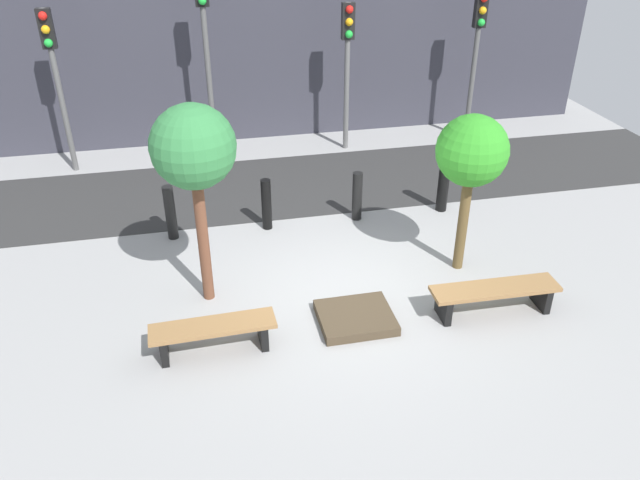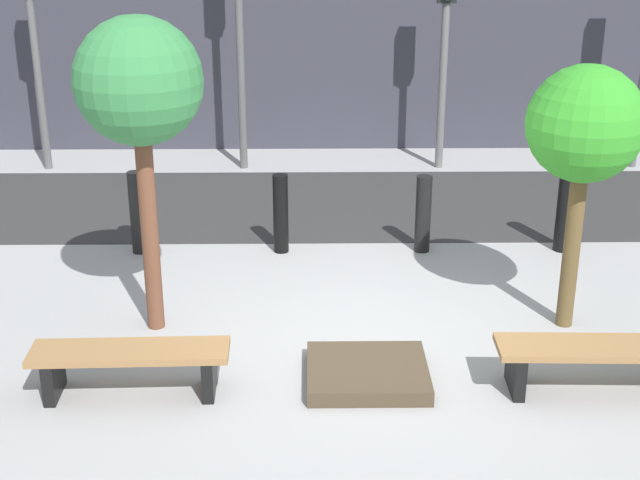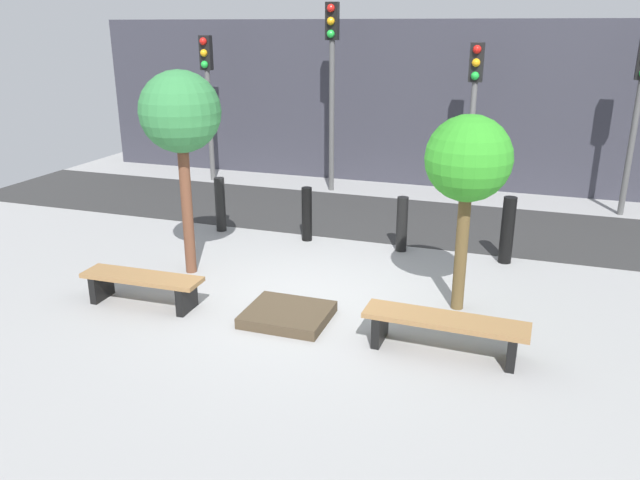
# 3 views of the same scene
# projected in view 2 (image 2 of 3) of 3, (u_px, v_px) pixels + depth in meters

# --- Properties ---
(ground_plane) EXTENTS (18.00, 18.00, 0.00)m
(ground_plane) POSITION_uv_depth(u_px,v_px,m) (363.00, 346.00, 8.58)
(ground_plane) COLOR gray
(road_strip) EXTENTS (18.00, 3.03, 0.01)m
(road_strip) POSITION_uv_depth(u_px,v_px,m) (346.00, 204.00, 12.51)
(road_strip) COLOR #2E2E2E
(road_strip) RESTS_ON ground
(building_facade) EXTENTS (16.20, 0.50, 3.80)m
(building_facade) POSITION_uv_depth(u_px,v_px,m) (339.00, 34.00, 14.79)
(building_facade) COLOR #33333D
(building_facade) RESTS_ON ground
(bench_left) EXTENTS (1.71, 0.48, 0.44)m
(bench_left) POSITION_uv_depth(u_px,v_px,m) (130.00, 361.00, 7.65)
(bench_left) COLOR black
(bench_left) RESTS_ON ground
(bench_right) EXTENTS (1.92, 0.51, 0.45)m
(bench_right) POSITION_uv_depth(u_px,v_px,m) (607.00, 357.00, 7.70)
(bench_right) COLOR black
(bench_right) RESTS_ON ground
(planter_bed) EXTENTS (1.08, 0.94, 0.14)m
(planter_bed) POSITION_uv_depth(u_px,v_px,m) (367.00, 373.00, 7.95)
(planter_bed) COLOR #433726
(planter_bed) RESTS_ON ground
(tree_behind_left_bench) EXTENTS (1.19, 1.19, 3.08)m
(tree_behind_left_bench) POSITION_uv_depth(u_px,v_px,m) (139.00, 86.00, 8.09)
(tree_behind_left_bench) COLOR brown
(tree_behind_left_bench) RESTS_ON ground
(tree_behind_right_bench) EXTENTS (1.11, 1.11, 2.63)m
(tree_behind_right_bench) POSITION_uv_depth(u_px,v_px,m) (585.00, 128.00, 8.28)
(tree_behind_right_bench) COLOR brown
(tree_behind_right_bench) RESTS_ON ground
(bollard_far_left) EXTENTS (0.19, 0.19, 1.01)m
(bollard_far_left) POSITION_uv_depth(u_px,v_px,m) (138.00, 213.00, 10.65)
(bollard_far_left) COLOR black
(bollard_far_left) RESTS_ON ground
(bollard_left) EXTENTS (0.18, 0.18, 0.97)m
(bollard_left) POSITION_uv_depth(u_px,v_px,m) (281.00, 214.00, 10.68)
(bollard_left) COLOR black
(bollard_left) RESTS_ON ground
(bollard_center) EXTENTS (0.19, 0.19, 0.95)m
(bollard_center) POSITION_uv_depth(u_px,v_px,m) (423.00, 214.00, 10.71)
(bollard_center) COLOR black
(bollard_center) RESTS_ON ground
(bollard_right) EXTENTS (0.21, 0.21, 1.10)m
(bollard_right) POSITION_uv_depth(u_px,v_px,m) (566.00, 208.00, 10.70)
(bollard_right) COLOR black
(bollard_right) RESTS_ON ground
(traffic_light_west) EXTENTS (0.28, 0.27, 3.44)m
(traffic_light_west) POSITION_uv_depth(u_px,v_px,m) (31.00, 15.00, 13.27)
(traffic_light_west) COLOR #545454
(traffic_light_west) RESTS_ON ground
(traffic_light_mid_east) EXTENTS (0.28, 0.27, 3.33)m
(traffic_light_mid_east) POSITION_uv_depth(u_px,v_px,m) (446.00, 19.00, 13.37)
(traffic_light_mid_east) COLOR #5B5B5B
(traffic_light_mid_east) RESTS_ON ground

